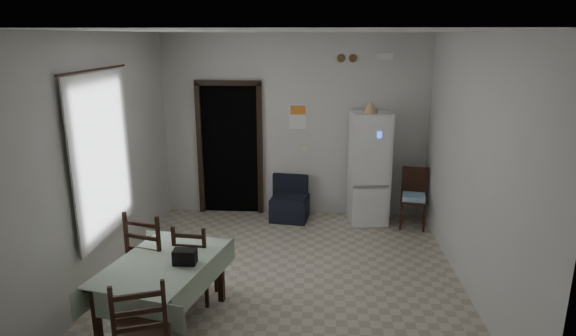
# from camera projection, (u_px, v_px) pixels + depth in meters

# --- Properties ---
(ground) EXTENTS (4.50, 4.50, 0.00)m
(ground) POSITION_uv_depth(u_px,v_px,m) (285.00, 277.00, 5.88)
(ground) COLOR #AEA28E
(ground) RESTS_ON ground
(ceiling) EXTENTS (4.20, 4.50, 0.02)m
(ceiling) POSITION_uv_depth(u_px,v_px,m) (285.00, 31.00, 5.10)
(ceiling) COLOR white
(ceiling) RESTS_ON ground
(wall_back) EXTENTS (4.20, 0.02, 2.90)m
(wall_back) POSITION_uv_depth(u_px,v_px,m) (295.00, 127.00, 7.65)
(wall_back) COLOR beige
(wall_back) RESTS_ON ground
(wall_front) EXTENTS (4.20, 0.02, 2.90)m
(wall_front) POSITION_uv_depth(u_px,v_px,m) (263.00, 246.00, 3.32)
(wall_front) COLOR beige
(wall_front) RESTS_ON ground
(wall_left) EXTENTS (0.02, 4.50, 2.90)m
(wall_left) POSITION_uv_depth(u_px,v_px,m) (106.00, 160.00, 5.62)
(wall_left) COLOR beige
(wall_left) RESTS_ON ground
(wall_right) EXTENTS (0.02, 4.50, 2.90)m
(wall_right) POSITION_uv_depth(u_px,v_px,m) (473.00, 166.00, 5.36)
(wall_right) COLOR beige
(wall_right) RESTS_ON ground
(doorway) EXTENTS (1.06, 0.52, 2.22)m
(doorway) POSITION_uv_depth(u_px,v_px,m) (233.00, 147.00, 8.02)
(doorway) COLOR black
(doorway) RESTS_ON ground
(window_recess) EXTENTS (0.10, 1.20, 1.60)m
(window_recess) POSITION_uv_depth(u_px,v_px,m) (93.00, 156.00, 5.40)
(window_recess) COLOR silver
(window_recess) RESTS_ON ground
(curtain) EXTENTS (0.02, 1.45, 1.85)m
(curtain) POSITION_uv_depth(u_px,v_px,m) (103.00, 156.00, 5.39)
(curtain) COLOR silver
(curtain) RESTS_ON ground
(curtain_rod) EXTENTS (0.02, 1.60, 0.02)m
(curtain_rod) POSITION_uv_depth(u_px,v_px,m) (95.00, 70.00, 5.14)
(curtain_rod) COLOR black
(curtain_rod) RESTS_ON ground
(calendar) EXTENTS (0.28, 0.02, 0.40)m
(calendar) POSITION_uv_depth(u_px,v_px,m) (298.00, 116.00, 7.59)
(calendar) COLOR white
(calendar) RESTS_ON ground
(calendar_image) EXTENTS (0.24, 0.01, 0.14)m
(calendar_image) POSITION_uv_depth(u_px,v_px,m) (298.00, 110.00, 7.56)
(calendar_image) COLOR orange
(calendar_image) RESTS_ON ground
(light_switch) EXTENTS (0.08, 0.02, 0.12)m
(light_switch) POSITION_uv_depth(u_px,v_px,m) (304.00, 148.00, 7.73)
(light_switch) COLOR beige
(light_switch) RESTS_ON ground
(vent_left) EXTENTS (0.12, 0.03, 0.12)m
(vent_left) POSITION_uv_depth(u_px,v_px,m) (341.00, 58.00, 7.31)
(vent_left) COLOR brown
(vent_left) RESTS_ON ground
(vent_right) EXTENTS (0.12, 0.03, 0.12)m
(vent_right) POSITION_uv_depth(u_px,v_px,m) (353.00, 58.00, 7.30)
(vent_right) COLOR brown
(vent_right) RESTS_ON ground
(emergency_light) EXTENTS (0.25, 0.07, 0.09)m
(emergency_light) POSITION_uv_depth(u_px,v_px,m) (384.00, 56.00, 7.24)
(emergency_light) COLOR white
(emergency_light) RESTS_ON ground
(fridge) EXTENTS (0.63, 0.63, 1.74)m
(fridge) POSITION_uv_depth(u_px,v_px,m) (369.00, 168.00, 7.43)
(fridge) COLOR white
(fridge) RESTS_ON ground
(tan_cone) EXTENTS (0.24, 0.24, 0.19)m
(tan_cone) POSITION_uv_depth(u_px,v_px,m) (371.00, 107.00, 7.10)
(tan_cone) COLOR tan
(tan_cone) RESTS_ON fridge
(navy_seat) EXTENTS (0.64, 0.62, 0.69)m
(navy_seat) POSITION_uv_depth(u_px,v_px,m) (290.00, 199.00, 7.64)
(navy_seat) COLOR black
(navy_seat) RESTS_ON ground
(corner_chair) EXTENTS (0.46, 0.46, 0.91)m
(corner_chair) POSITION_uv_depth(u_px,v_px,m) (414.00, 199.00, 7.31)
(corner_chair) COLOR black
(corner_chair) RESTS_ON ground
(dining_table) EXTENTS (1.18, 1.52, 0.70)m
(dining_table) POSITION_uv_depth(u_px,v_px,m) (164.00, 293.00, 4.83)
(dining_table) COLOR #9BB097
(dining_table) RESTS_ON ground
(black_bag) EXTENTS (0.22, 0.14, 0.15)m
(black_bag) POSITION_uv_depth(u_px,v_px,m) (185.00, 257.00, 4.67)
(black_bag) COLOR black
(black_bag) RESTS_ON dining_table
(dining_chair_far_left) EXTENTS (0.57, 0.57, 1.08)m
(dining_chair_far_left) POSITION_uv_depth(u_px,v_px,m) (155.00, 255.00, 5.25)
(dining_chair_far_left) COLOR black
(dining_chair_far_left) RESTS_ON ground
(dining_chair_far_right) EXTENTS (0.43, 0.43, 0.91)m
(dining_chair_far_right) POSITION_uv_depth(u_px,v_px,m) (196.00, 261.00, 5.30)
(dining_chair_far_right) COLOR black
(dining_chair_far_right) RESTS_ON ground
(dining_chair_near_head) EXTENTS (0.57, 0.57, 1.04)m
(dining_chair_near_head) POSITION_uv_depth(u_px,v_px,m) (142.00, 329.00, 3.95)
(dining_chair_near_head) COLOR black
(dining_chair_near_head) RESTS_ON ground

